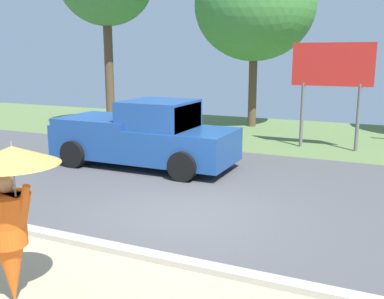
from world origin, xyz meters
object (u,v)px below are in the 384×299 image
(monk_pedestrian, at_px, (10,219))
(tree_right_mid, at_px, (255,6))
(roadside_billboard, at_px, (332,72))
(pickup_truck, at_px, (145,136))

(monk_pedestrian, xyz_separation_m, tree_right_mid, (-1.55, 15.16, 3.98))
(roadside_billboard, xyz_separation_m, tree_right_mid, (-3.76, 3.62, 2.59))
(monk_pedestrian, distance_m, pickup_truck, 7.32)
(pickup_truck, height_order, tree_right_mid, tree_right_mid)
(monk_pedestrian, height_order, roadside_billboard, roadside_billboard)
(monk_pedestrian, height_order, pickup_truck, monk_pedestrian)
(monk_pedestrian, bearing_deg, roadside_billboard, 89.96)
(roadside_billboard, bearing_deg, pickup_truck, -134.04)
(monk_pedestrian, bearing_deg, pickup_truck, 118.36)
(monk_pedestrian, relative_size, tree_right_mid, 0.29)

